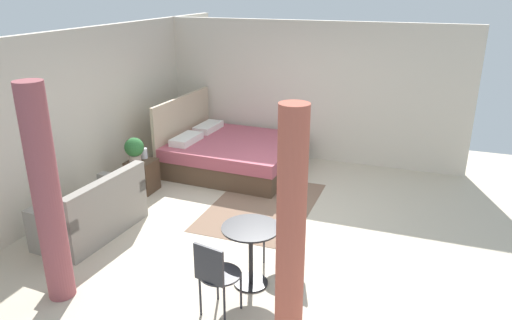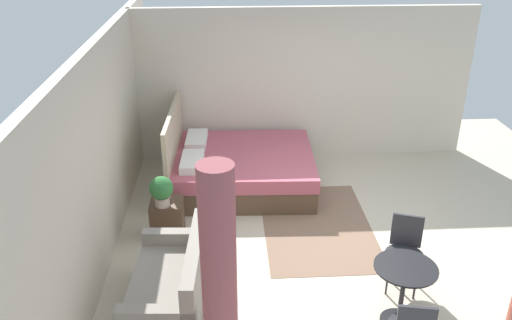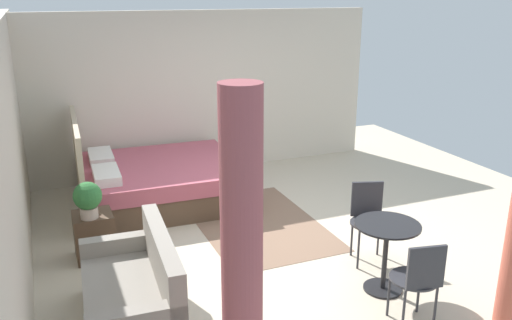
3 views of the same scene
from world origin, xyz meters
name	(u,v)px [view 1 (image 1 of 3)]	position (x,y,z in m)	size (l,w,h in m)	color
ground_plane	(261,217)	(0.00, 0.00, -0.01)	(8.49, 8.69, 0.02)	beige
wall_back	(89,113)	(0.00, 2.84, 1.29)	(8.49, 0.12, 2.58)	beige
wall_right	(311,92)	(2.74, 0.00, 1.29)	(0.12, 5.69, 2.58)	beige
area_rug	(262,206)	(0.34, 0.10, 0.00)	(2.25, 1.47, 0.01)	#7F604C
bed	(232,153)	(1.60, 1.13, 0.31)	(2.00, 2.23, 1.27)	brown
couch	(93,214)	(-1.24, 1.94, 0.29)	(1.51, 0.85, 0.84)	gray
nightstand	(142,176)	(0.22, 2.12, 0.26)	(0.41, 0.42, 0.52)	#473323
potted_plant	(134,149)	(0.12, 2.16, 0.75)	(0.30, 0.30, 0.41)	tan
vase	(144,153)	(0.34, 2.13, 0.60)	(0.11, 0.11, 0.17)	silver
balcony_table	(251,245)	(-1.59, -0.45, 0.50)	(0.64, 0.64, 0.71)	black
cafe_chair_near_window	(215,272)	(-2.24, -0.32, 0.52)	(0.50, 0.50, 0.85)	#2D2D33
cafe_chair_near_couch	(286,220)	(-0.96, -0.67, 0.53)	(0.55, 0.55, 0.87)	#2D2D33
curtain_left	(291,241)	(-2.49, -1.15, 1.17)	(0.25, 0.25, 2.34)	#C15B47
curtain_right	(47,197)	(-2.49, 1.40, 1.17)	(0.28, 0.28, 2.34)	#994C51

